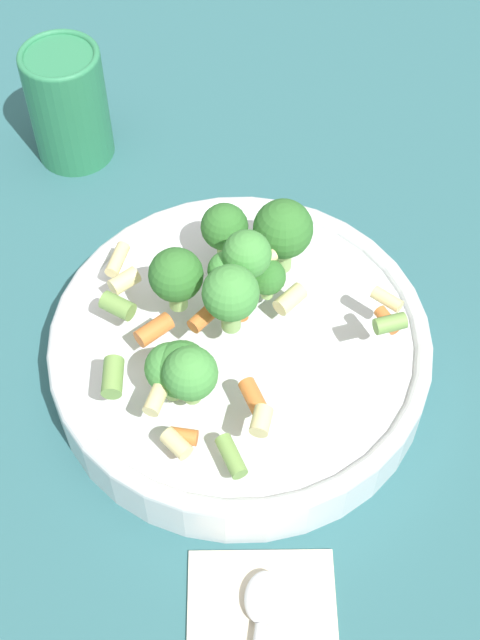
{
  "coord_description": "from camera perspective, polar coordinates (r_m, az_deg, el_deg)",
  "views": [
    {
      "loc": [
        0.17,
        -0.34,
        0.59
      ],
      "look_at": [
        0.0,
        0.0,
        0.07
      ],
      "focal_mm": 50.0,
      "sensor_mm": 36.0,
      "label": 1
    }
  ],
  "objects": [
    {
      "name": "cup",
      "position": [
        0.84,
        -10.96,
        13.45
      ],
      "size": [
        0.07,
        0.07,
        0.11
      ],
      "color": "#2D7F51",
      "rests_on": "ground_plane"
    },
    {
      "name": "bowl",
      "position": [
        0.68,
        0.0,
        -1.96
      ],
      "size": [
        0.29,
        0.29,
        0.05
      ],
      "color": "silver",
      "rests_on": "ground_plane"
    },
    {
      "name": "pasta_salad",
      "position": [
        0.63,
        -1.23,
        1.54
      ],
      "size": [
        0.23,
        0.21,
        0.09
      ],
      "color": "#8CB766",
      "rests_on": "bowl"
    },
    {
      "name": "ground_plane",
      "position": [
        0.7,
        0.0,
        -3.17
      ],
      "size": [
        3.0,
        3.0,
        0.0
      ],
      "primitive_type": "plane",
      "color": "#2D6066"
    }
  ]
}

